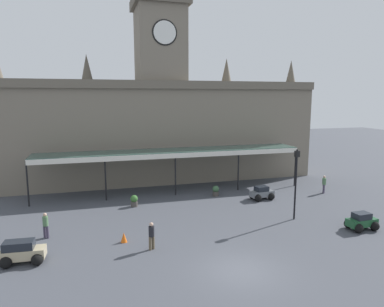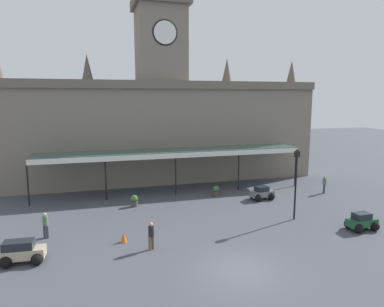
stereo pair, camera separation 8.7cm
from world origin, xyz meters
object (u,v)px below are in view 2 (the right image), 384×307
(planter_forecourt_centre, at_px, (134,201))
(pedestrian_near_entrance, at_px, (46,224))
(car_green_sedan, at_px, (362,223))
(car_grey_sedan, at_px, (262,194))
(planter_by_canopy, at_px, (216,191))
(pedestrian_crossing_forecourt, at_px, (324,184))
(car_beige_estate, at_px, (22,253))
(victorian_lamppost, at_px, (296,176))
(traffic_cone, at_px, (124,237))
(pedestrian_beside_cars, at_px, (151,235))

(planter_forecourt_centre, bearing_deg, pedestrian_near_entrance, -140.82)
(car_green_sedan, height_order, car_grey_sedan, same)
(car_green_sedan, relative_size, planter_by_canopy, 2.17)
(pedestrian_crossing_forecourt, xyz_separation_m, planter_forecourt_centre, (-17.61, 0.80, -0.42))
(car_green_sedan, xyz_separation_m, car_beige_estate, (-21.30, 0.99, 0.06))
(car_green_sedan, distance_m, victorian_lamppost, 5.26)
(car_beige_estate, distance_m, pedestrian_crossing_forecourt, 25.73)
(pedestrian_near_entrance, bearing_deg, pedestrian_crossing_forecourt, 10.11)
(car_beige_estate, distance_m, planter_forecourt_centre, 10.90)
(car_green_sedan, height_order, pedestrian_crossing_forecourt, pedestrian_crossing_forecourt)
(pedestrian_crossing_forecourt, relative_size, traffic_cone, 2.72)
(car_green_sedan, xyz_separation_m, victorian_lamppost, (-3.28, 3.07, 2.73))
(planter_forecourt_centre, bearing_deg, pedestrian_crossing_forecourt, -2.60)
(pedestrian_crossing_forecourt, relative_size, planter_by_canopy, 1.74)
(pedestrian_crossing_forecourt, distance_m, victorian_lamppost, 8.87)
(car_green_sedan, distance_m, pedestrian_beside_cars, 14.30)
(car_grey_sedan, relative_size, car_beige_estate, 0.92)
(car_grey_sedan, distance_m, pedestrian_crossing_forecourt, 6.57)
(pedestrian_near_entrance, bearing_deg, planter_forecourt_centre, 39.18)
(car_beige_estate, bearing_deg, pedestrian_beside_cars, -1.78)
(pedestrian_crossing_forecourt, xyz_separation_m, planter_by_canopy, (-10.09, 1.88, -0.42))
(pedestrian_crossing_forecourt, distance_m, pedestrian_beside_cars, 19.22)
(pedestrian_beside_cars, height_order, victorian_lamppost, victorian_lamppost)
(traffic_cone, bearing_deg, planter_by_canopy, 42.22)
(traffic_cone, relative_size, planter_forecourt_centre, 0.64)
(planter_by_canopy, bearing_deg, pedestrian_beside_cars, -127.73)
(car_beige_estate, bearing_deg, planter_forecourt_centre, 50.13)
(planter_by_canopy, relative_size, planter_forecourt_centre, 1.00)
(car_grey_sedan, xyz_separation_m, traffic_cone, (-12.51, -6.00, -0.20))
(car_grey_sedan, relative_size, victorian_lamppost, 0.40)
(victorian_lamppost, distance_m, traffic_cone, 12.85)
(pedestrian_crossing_forecourt, height_order, pedestrian_beside_cars, same)
(traffic_cone, xyz_separation_m, planter_by_canopy, (8.97, 8.14, 0.18))
(pedestrian_near_entrance, xyz_separation_m, pedestrian_crossing_forecourt, (23.79, 4.24, 0.00))
(car_green_sedan, xyz_separation_m, pedestrian_crossing_forecourt, (3.30, 8.55, 0.41))
(pedestrian_beside_cars, bearing_deg, traffic_cone, 134.38)
(pedestrian_beside_cars, distance_m, traffic_cone, 2.22)
(pedestrian_crossing_forecourt, xyz_separation_m, pedestrian_beside_cars, (-17.57, -7.78, 0.00))
(pedestrian_beside_cars, height_order, planter_forecourt_centre, pedestrian_beside_cars)
(car_grey_sedan, xyz_separation_m, victorian_lamppost, (-0.02, -5.22, 2.73))
(car_beige_estate, height_order, traffic_cone, car_beige_estate)
(car_beige_estate, relative_size, pedestrian_crossing_forecourt, 1.38)
(pedestrian_near_entrance, bearing_deg, pedestrian_beside_cars, -29.66)
(pedestrian_crossing_forecourt, bearing_deg, traffic_cone, -161.83)
(car_beige_estate, height_order, planter_by_canopy, car_beige_estate)
(planter_forecourt_centre, bearing_deg, car_grey_sedan, -5.47)
(victorian_lamppost, height_order, planter_forecourt_centre, victorian_lamppost)
(car_beige_estate, height_order, pedestrian_crossing_forecourt, pedestrian_crossing_forecourt)
(car_beige_estate, distance_m, planter_by_canopy, 17.31)
(pedestrian_crossing_forecourt, bearing_deg, pedestrian_beside_cars, -156.11)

